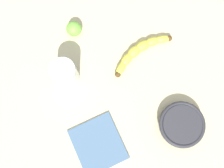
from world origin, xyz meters
TOP-DOWN VIEW (x-y plane):
  - wooden_tabletop at (0.00, 0.00)cm, footprint 120.00×120.00cm
  - banana at (-6.84, 5.79)cm, footprint 7.71×21.03cm
  - smoothie_glass at (-8.88, -17.50)cm, footprint 7.17×7.17cm
  - ceramic_bowl at (18.18, 6.79)cm, footprint 13.28×13.28cm
  - lime_fruit at (-21.52, -9.75)cm, footprint 4.71×4.71cm
  - folded_napkin at (13.23, -17.31)cm, footprint 14.63×13.48cm

SIDE VIEW (x-z plane):
  - wooden_tabletop at x=0.00cm, z-range 0.00..3.00cm
  - folded_napkin at x=13.23cm, z-range 3.00..3.60cm
  - banana at x=-6.84cm, z-range 3.00..6.08cm
  - ceramic_bowl at x=18.18cm, z-range 3.38..6.95cm
  - lime_fruit at x=-21.52cm, z-range 3.00..7.71cm
  - smoothie_glass at x=-8.88cm, z-range 2.81..12.42cm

